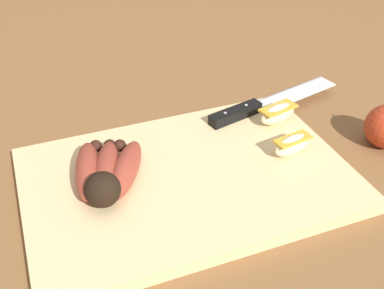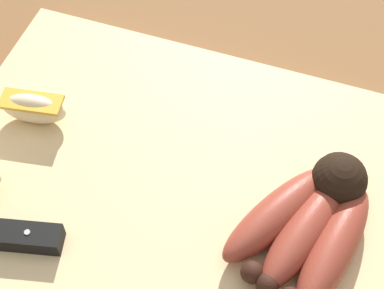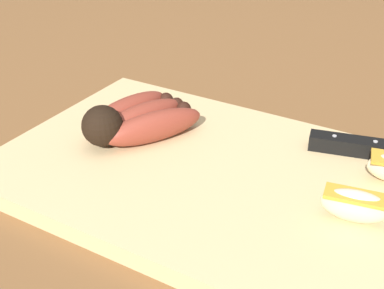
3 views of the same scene
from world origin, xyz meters
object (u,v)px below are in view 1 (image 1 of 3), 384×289
Objects in this scene: banana_bunch at (106,172)px; apple_wedge_middle at (292,145)px; chefs_knife at (257,106)px; apple_wedge_near at (278,113)px.

banana_bunch is 0.28m from apple_wedge_middle.
chefs_knife is 0.14m from apple_wedge_middle.
banana_bunch reaches higher than apple_wedge_near.
banana_bunch is at bearing 19.36° from chefs_knife.
banana_bunch is 0.31m from chefs_knife.
chefs_knife is at bearing -76.06° from apple_wedge_near.
apple_wedge_near and apple_wedge_middle have the same top height.
apple_wedge_middle reaches higher than chefs_knife.
chefs_knife is 4.19× the size of apple_wedge_middle.
apple_wedge_middle is (-0.28, 0.03, -0.00)m from banana_bunch.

